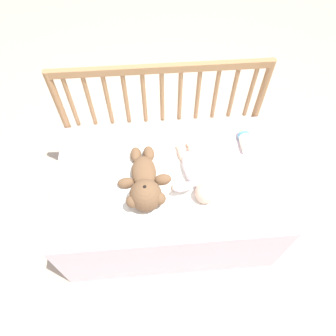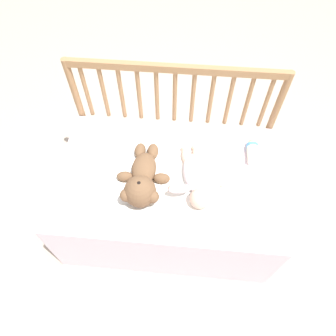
# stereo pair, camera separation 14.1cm
# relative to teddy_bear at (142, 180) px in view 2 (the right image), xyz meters

# --- Properties ---
(ground_plane) EXTENTS (12.00, 12.00, 0.00)m
(ground_plane) POSITION_rel_teddy_bear_xyz_m (0.11, 0.08, -0.50)
(ground_plane) COLOR tan
(crib_mattress) EXTENTS (1.10, 0.71, 0.44)m
(crib_mattress) POSITION_rel_teddy_bear_xyz_m (0.11, 0.08, -0.28)
(crib_mattress) COLOR silver
(crib_mattress) RESTS_ON ground_plane
(crib_rail) EXTENTS (1.10, 0.04, 0.80)m
(crib_rail) POSITION_rel_teddy_bear_xyz_m (0.11, 0.46, 0.06)
(crib_rail) COLOR #997047
(crib_rail) RESTS_ON ground_plane
(blanket) EXTENTS (0.74, 0.50, 0.01)m
(blanket) POSITION_rel_teddy_bear_xyz_m (0.12, 0.08, -0.06)
(blanket) COLOR white
(blanket) RESTS_ON crib_mattress
(teddy_bear) EXTENTS (0.26, 0.38, 0.15)m
(teddy_bear) POSITION_rel_teddy_bear_xyz_m (0.00, 0.00, 0.00)
(teddy_bear) COLOR brown
(teddy_bear) RESTS_ON crib_mattress
(baby) EXTENTS (0.27, 0.38, 0.10)m
(baby) POSITION_rel_teddy_bear_xyz_m (0.25, 0.05, -0.02)
(baby) COLOR white
(baby) RESTS_ON crib_mattress
(baby_bottle) EXTENTS (0.06, 0.14, 0.06)m
(baby_bottle) POSITION_rel_teddy_bear_xyz_m (0.53, 0.24, -0.03)
(baby_bottle) COLOR #F4E5CC
(baby_bottle) RESTS_ON crib_mattress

